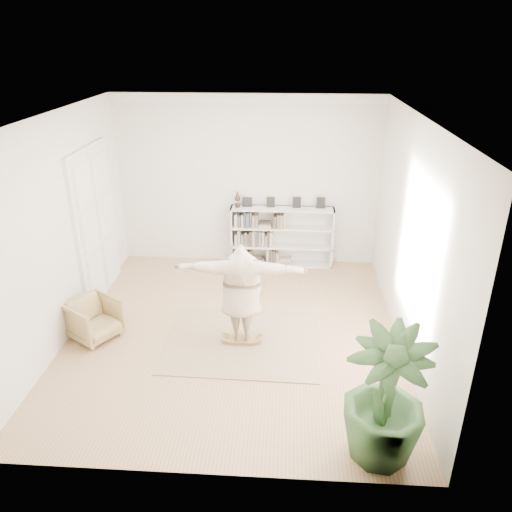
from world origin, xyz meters
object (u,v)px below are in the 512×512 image
at_px(person, 241,291).
at_px(houseplant, 385,396).
at_px(bookshelf, 281,237).
at_px(rocker_board, 242,339).
at_px(armchair, 94,319).

bearing_deg(person, houseplant, 130.61).
xyz_separation_m(bookshelf, rocker_board, (-0.58, -3.09, -0.57)).
relative_size(rocker_board, houseplant, 0.27).
xyz_separation_m(bookshelf, armchair, (-3.04, -3.09, -0.30)).
xyz_separation_m(bookshelf, person, (-0.58, -3.09, 0.32)).
distance_m(rocker_board, houseplant, 3.05).
distance_m(armchair, person, 2.54).
xyz_separation_m(rocker_board, person, (0.00, -0.00, 0.89)).
distance_m(person, houseplant, 2.94).
xyz_separation_m(armchair, houseplant, (4.33, -2.28, 0.53)).
distance_m(bookshelf, rocker_board, 3.20).
height_order(rocker_board, person, person).
height_order(armchair, rocker_board, armchair).
bearing_deg(rocker_board, person, -32.44).
height_order(bookshelf, armchair, bookshelf).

